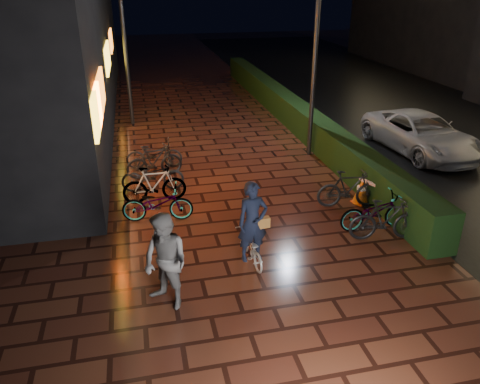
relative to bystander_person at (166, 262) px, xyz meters
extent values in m
plane|color=#381911|center=(2.34, 2.27, -0.89)|extent=(80.00, 80.00, 0.00)
cube|color=black|center=(11.34, 7.27, -0.89)|extent=(11.00, 60.00, 0.01)
cube|color=black|center=(5.64, 10.27, -0.39)|extent=(0.70, 20.00, 1.00)
imported|color=#5B5B5D|center=(0.00, 0.00, 0.00)|extent=(1.07, 1.10, 1.78)
imported|color=#A6A6AA|center=(8.74, 6.15, -0.26)|extent=(2.43, 4.63, 1.24)
cube|color=yellow|center=(-1.11, 3.77, 1.71)|extent=(0.08, 2.00, 0.90)
cube|color=orange|center=(-1.11, 5.27, 1.71)|extent=(0.08, 3.00, 0.90)
cube|color=yellow|center=(-1.11, 11.27, 1.71)|extent=(0.08, 2.80, 0.90)
cube|color=orange|center=(-1.11, 16.27, 1.71)|extent=(0.08, 2.20, 0.90)
cylinder|color=black|center=(5.15, 6.80, 1.75)|extent=(0.14, 0.14, 5.27)
cylinder|color=black|center=(-0.44, 11.55, 1.81)|extent=(0.19, 0.19, 5.40)
imported|color=beige|center=(1.75, 1.03, -0.56)|extent=(0.55, 1.28, 0.65)
imported|color=black|center=(1.76, 0.93, 0.06)|extent=(0.64, 0.46, 1.67)
cube|color=brown|center=(1.96, 0.93, 0.03)|extent=(0.30, 0.15, 0.21)
cone|color=orange|center=(5.63, 1.90, -0.56)|extent=(0.42, 0.42, 0.67)
cone|color=orange|center=(5.16, 3.05, -0.56)|extent=(0.42, 0.42, 0.67)
cube|color=#FF480D|center=(5.63, 1.90, -0.88)|extent=(0.47, 0.47, 0.03)
cube|color=#F2470C|center=(5.16, 3.05, -0.88)|extent=(0.47, 0.47, 0.03)
cube|color=red|center=(5.40, 2.48, -0.26)|extent=(0.60, 1.35, 0.07)
cube|color=black|center=(5.61, 4.08, -0.50)|extent=(0.59, 0.50, 0.04)
cylinder|color=black|center=(5.42, 3.88, -0.71)|extent=(0.03, 0.03, 0.37)
cylinder|color=black|center=(5.84, 3.93, -0.71)|extent=(0.03, 0.03, 0.37)
cylinder|color=black|center=(5.37, 4.22, -0.71)|extent=(0.03, 0.03, 0.37)
cylinder|color=black|center=(5.80, 4.28, -0.71)|extent=(0.03, 0.03, 0.37)
cube|color=#0C22A7|center=(5.61, 4.08, -0.34)|extent=(0.43, 0.38, 0.29)
cylinder|color=black|center=(5.48, 3.91, -0.36)|extent=(0.23, 0.39, 0.94)
imported|color=black|center=(0.02, 4.24, -0.40)|extent=(1.63, 0.49, 0.97)
imported|color=black|center=(0.01, 4.99, -0.45)|extent=(1.69, 0.65, 0.87)
imported|color=black|center=(0.14, 6.63, -0.45)|extent=(1.70, 0.71, 0.87)
imported|color=black|center=(0.03, 3.23, -0.45)|extent=(1.73, 0.80, 0.87)
imported|color=black|center=(0.11, 5.93, -0.40)|extent=(1.67, 0.71, 0.97)
imported|color=black|center=(4.83, 1.23, -0.40)|extent=(1.67, 0.69, 0.97)
imported|color=black|center=(4.83, 1.74, -0.45)|extent=(1.67, 0.60, 0.87)
imported|color=black|center=(4.74, 2.91, -0.40)|extent=(1.67, 0.71, 0.97)
camera|label=1|loc=(-0.24, -6.82, 4.43)|focal=35.00mm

